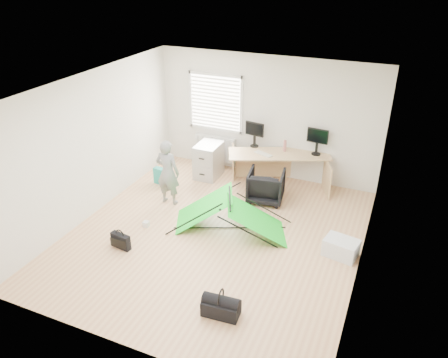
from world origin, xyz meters
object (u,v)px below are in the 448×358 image
at_px(kite, 230,213).
at_px(filing_cabinet, 209,160).
at_px(desk, 278,169).
at_px(office_chair, 266,186).
at_px(monitor_left, 255,138).
at_px(duffel_bag, 221,308).
at_px(laptop_bag, 121,241).
at_px(person, 168,172).
at_px(thermos, 285,146).
at_px(monitor_right, 317,145).
at_px(storage_crate, 341,248).

bearing_deg(kite, filing_cabinet, 101.34).
distance_m(desk, office_chair, 0.79).
distance_m(desk, monitor_left, 0.85).
bearing_deg(desk, duffel_bag, -107.27).
relative_size(desk, laptop_bag, 5.88).
bearing_deg(kite, desk, 58.32).
xyz_separation_m(desk, kite, (-0.29, -2.06, -0.05)).
distance_m(filing_cabinet, duffel_bag, 4.34).
relative_size(person, kite, 0.66).
distance_m(office_chair, kite, 1.29).
height_order(laptop_bag, duffel_bag, laptop_bag).
bearing_deg(kite, thermos, 57.06).
xyz_separation_m(filing_cabinet, kite, (1.26, -1.80, -0.07)).
bearing_deg(person, office_chair, -154.73).
height_order(desk, monitor_right, monitor_right).
bearing_deg(storage_crate, monitor_right, 113.30).
distance_m(monitor_left, monitor_right, 1.35).
bearing_deg(person, thermos, -136.37).
relative_size(person, storage_crate, 2.50).
height_order(desk, laptop_bag, desk).
xyz_separation_m(desk, duffel_bag, (0.44, -4.11, -0.25)).
distance_m(monitor_right, laptop_bag, 4.46).
relative_size(thermos, duffel_bag, 0.47).
bearing_deg(laptop_bag, person, 99.03).
height_order(person, storage_crate, person).
bearing_deg(office_chair, kite, 68.72).
distance_m(monitor_right, kite, 2.60).
distance_m(monitor_left, storage_crate, 3.32).
relative_size(filing_cabinet, monitor_left, 1.80).
bearing_deg(filing_cabinet, storage_crate, -29.50).
distance_m(desk, monitor_right, 0.97).
distance_m(office_chair, person, 2.00).
height_order(monitor_left, kite, monitor_left).
bearing_deg(filing_cabinet, person, -100.20).
distance_m(filing_cabinet, office_chair, 1.63).
bearing_deg(monitor_left, laptop_bag, -98.77).
bearing_deg(monitor_right, monitor_left, -170.04).
height_order(office_chair, person, person).
height_order(desk, kite, desk).
xyz_separation_m(monitor_right, thermos, (-0.66, -0.09, -0.09)).
bearing_deg(storage_crate, office_chair, 143.84).
distance_m(thermos, person, 2.60).
height_order(monitor_left, storage_crate, monitor_left).
relative_size(kite, duffel_bag, 3.95).
bearing_deg(person, storage_crate, 172.57).
xyz_separation_m(office_chair, duffel_bag, (0.45, -3.32, -0.21)).
relative_size(thermos, storage_crate, 0.45).
distance_m(thermos, storage_crate, 2.87).
relative_size(filing_cabinet, duffel_bag, 1.49).
distance_m(monitor_right, office_chair, 1.43).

